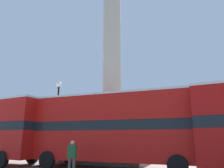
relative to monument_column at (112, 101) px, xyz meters
name	(u,v)px	position (x,y,z in m)	size (l,w,h in m)	color
ground_plane	(112,161)	(0.00, 0.00, -4.73)	(200.00, 200.00, 0.00)	gray
monument_column	(112,101)	(0.00, 0.00, 0.00)	(6.26, 6.26, 19.58)	#ADA593
bus_c	(113,127)	(1.85, -4.11, -2.31)	(10.78, 3.22, 4.38)	#B7140F
equestrian_statue	(58,141)	(-8.82, 4.73, -3.31)	(3.82, 2.76, 5.50)	#ADA593
street_lamp	(57,113)	(-3.86, -2.18, -1.03)	(0.45, 0.45, 6.30)	black
pedestrian_near_lamp	(72,156)	(0.83, -6.99, -3.82)	(0.45, 0.22, 1.65)	#4C473D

